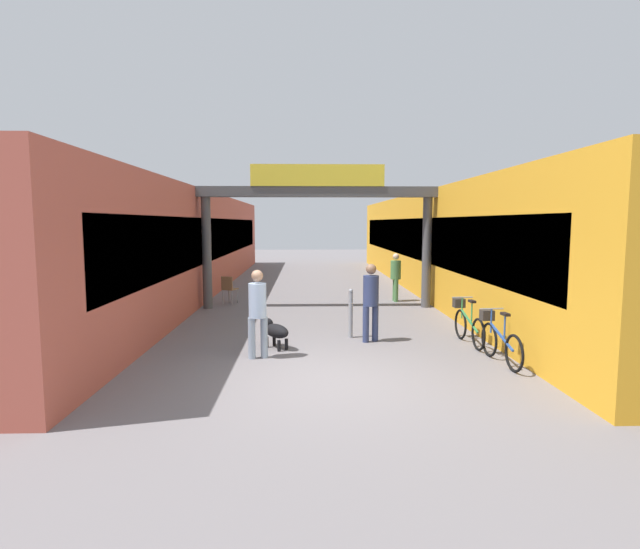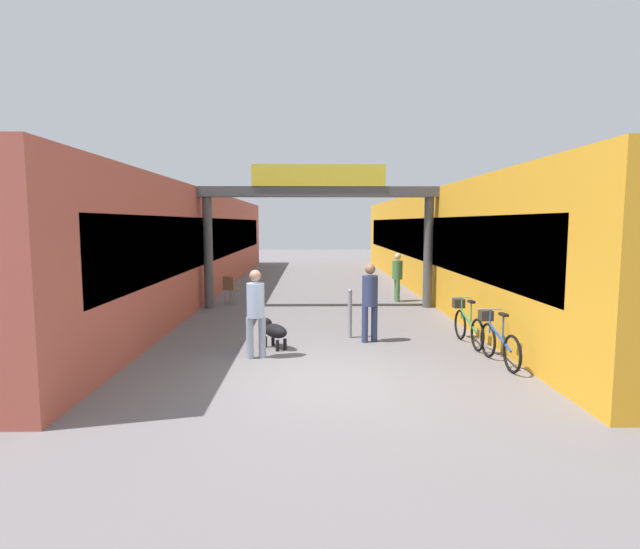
# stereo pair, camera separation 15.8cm
# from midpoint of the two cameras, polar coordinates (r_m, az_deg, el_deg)

# --- Properties ---
(ground_plane) EXTENTS (80.00, 80.00, 0.00)m
(ground_plane) POSITION_cam_midpoint_polar(r_m,az_deg,el_deg) (8.47, 1.06, -11.96)
(ground_plane) COLOR slate
(storefront_left) EXTENTS (3.00, 26.00, 3.67)m
(storefront_left) POSITION_cam_midpoint_polar(r_m,az_deg,el_deg) (19.67, -15.13, 3.52)
(storefront_left) COLOR #B25142
(storefront_left) RESTS_ON ground_plane
(storefront_right) EXTENTS (3.00, 26.00, 3.67)m
(storefront_right) POSITION_cam_midpoint_polar(r_m,az_deg,el_deg) (19.81, 14.83, 3.55)
(storefront_right) COLOR gold
(storefront_right) RESTS_ON ground_plane
(arcade_sign_gateway) EXTENTS (7.40, 0.47, 4.32)m
(arcade_sign_gateway) POSITION_cam_midpoint_polar(r_m,az_deg,el_deg) (15.12, 0.14, 7.63)
(arcade_sign_gateway) COLOR #4C4C4F
(arcade_sign_gateway) RESTS_ON ground_plane
(pedestrian_with_dog) EXTENTS (0.41, 0.41, 1.71)m
(pedestrian_with_dog) POSITION_cam_midpoint_polar(r_m,az_deg,el_deg) (9.63, -6.90, -3.80)
(pedestrian_with_dog) COLOR #8C9EB2
(pedestrian_with_dog) RESTS_ON ground_plane
(pedestrian_companion) EXTENTS (0.45, 0.45, 1.72)m
(pedestrian_companion) POSITION_cam_midpoint_polar(r_m,az_deg,el_deg) (10.92, 6.13, -2.62)
(pedestrian_companion) COLOR navy
(pedestrian_companion) RESTS_ON ground_plane
(pedestrian_carrying_crate) EXTENTS (0.35, 0.38, 1.59)m
(pedestrian_carrying_crate) POSITION_cam_midpoint_polar(r_m,az_deg,el_deg) (16.66, 9.10, 0.03)
(pedestrian_carrying_crate) COLOR #4C7F47
(pedestrian_carrying_crate) RESTS_ON ground_plane
(dog_on_leash) EXTENTS (0.72, 0.80, 0.59)m
(dog_on_leash) POSITION_cam_midpoint_polar(r_m,az_deg,el_deg) (10.47, -4.93, -6.36)
(dog_on_leash) COLOR black
(dog_on_leash) RESTS_ON ground_plane
(bicycle_blue_nearest) EXTENTS (0.46, 1.69, 0.98)m
(bicycle_blue_nearest) POSITION_cam_midpoint_polar(r_m,az_deg,el_deg) (9.93, 20.01, -7.03)
(bicycle_blue_nearest) COLOR black
(bicycle_blue_nearest) RESTS_ON ground_plane
(bicycle_green_second) EXTENTS (0.46, 1.69, 0.98)m
(bicycle_green_second) POSITION_cam_midpoint_polar(r_m,az_deg,el_deg) (11.25, 16.81, -5.41)
(bicycle_green_second) COLOR black
(bicycle_green_second) RESTS_ON ground_plane
(bollard_post_metal) EXTENTS (0.10, 0.10, 1.12)m
(bollard_post_metal) POSITION_cam_midpoint_polar(r_m,az_deg,el_deg) (11.34, 3.84, -4.41)
(bollard_post_metal) COLOR gray
(bollard_post_metal) RESTS_ON ground_plane
(cafe_chair_wood_nearer) EXTENTS (0.53, 0.53, 0.89)m
(cafe_chair_wood_nearer) POSITION_cam_midpoint_polar(r_m,az_deg,el_deg) (16.27, -9.95, -1.42)
(cafe_chair_wood_nearer) COLOR gray
(cafe_chair_wood_nearer) RESTS_ON ground_plane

